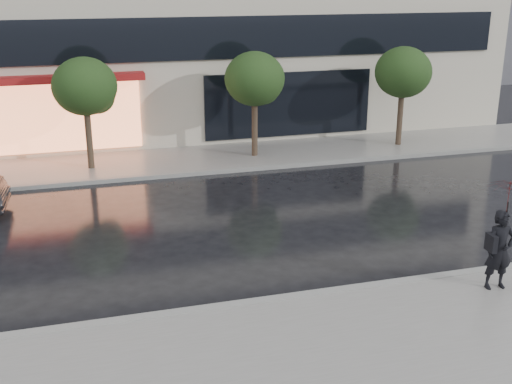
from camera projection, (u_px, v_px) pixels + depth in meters
name	position (u px, v px, depth m)	size (l,w,h in m)	color
ground	(248.00, 285.00, 14.37)	(120.00, 120.00, 0.00)	black
sidewalk_near	(296.00, 362.00, 11.40)	(60.00, 4.50, 0.12)	slate
sidewalk_far	(175.00, 161.00, 23.68)	(60.00, 3.50, 0.12)	slate
curb_near	(261.00, 303.00, 13.44)	(60.00, 0.25, 0.14)	gray
curb_far	(183.00, 174.00, 22.09)	(60.00, 0.25, 0.14)	gray
tree_mid_west	(87.00, 88.00, 21.79)	(2.20, 2.20, 3.99)	#33261C
tree_mid_east	(256.00, 81.00, 23.36)	(2.20, 2.20, 3.99)	#33261C
tree_far_east	(404.00, 74.00, 24.92)	(2.20, 2.20, 3.99)	#33261C
pedestrian_with_umbrella	(505.00, 221.00, 13.51)	(0.98, 0.99, 2.43)	black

